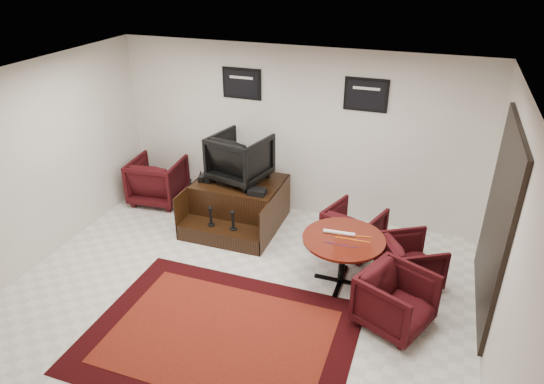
% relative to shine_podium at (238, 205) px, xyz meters
% --- Properties ---
extents(ground, '(6.00, 6.00, 0.00)m').
position_rel_shine_podium_xyz_m(ground, '(0.72, -1.76, -0.33)').
color(ground, beige).
rests_on(ground, ground).
extents(room_shell, '(6.02, 5.02, 2.81)m').
position_rel_shine_podium_xyz_m(room_shell, '(1.13, -1.63, 1.45)').
color(room_shell, silver).
rests_on(room_shell, ground).
extents(area_rug, '(3.10, 2.32, 0.01)m').
position_rel_shine_podium_xyz_m(area_rug, '(0.83, -2.53, -0.33)').
color(area_rug, black).
rests_on(area_rug, ground).
extents(shine_podium, '(1.41, 1.45, 0.72)m').
position_rel_shine_podium_xyz_m(shine_podium, '(0.00, 0.00, 0.00)').
color(shine_podium, black).
rests_on(shine_podium, ground).
extents(shine_chair, '(0.98, 0.94, 0.85)m').
position_rel_shine_podium_xyz_m(shine_chair, '(0.00, 0.15, 0.82)').
color(shine_chair, black).
rests_on(shine_chair, shine_podium).
extents(shoes_pair, '(0.22, 0.26, 0.09)m').
position_rel_shine_podium_xyz_m(shoes_pair, '(-0.51, -0.06, 0.44)').
color(shoes_pair, black).
rests_on(shoes_pair, shine_podium).
extents(polish_kit, '(0.27, 0.19, 0.09)m').
position_rel_shine_podium_xyz_m(polish_kit, '(0.44, -0.26, 0.44)').
color(polish_kit, black).
rests_on(polish_kit, shine_podium).
extents(umbrella_black, '(0.30, 0.11, 0.81)m').
position_rel_shine_podium_xyz_m(umbrella_black, '(-0.83, -0.22, 0.07)').
color(umbrella_black, black).
rests_on(umbrella_black, ground).
extents(umbrella_hooked, '(0.31, 0.12, 0.83)m').
position_rel_shine_podium_xyz_m(umbrella_hooked, '(-0.81, 0.07, 0.08)').
color(umbrella_hooked, black).
rests_on(umbrella_hooked, ground).
extents(armchair_side, '(0.94, 0.89, 0.89)m').
position_rel_shine_podium_xyz_m(armchair_side, '(-1.66, 0.25, 0.11)').
color(armchair_side, black).
rests_on(armchair_side, ground).
extents(meeting_table, '(1.09, 1.09, 0.71)m').
position_rel_shine_podium_xyz_m(meeting_table, '(1.95, -1.02, 0.29)').
color(meeting_table, '#47140A').
rests_on(meeting_table, ground).
extents(table_chair_back, '(0.94, 0.91, 0.77)m').
position_rel_shine_podium_xyz_m(table_chair_back, '(1.94, -0.17, 0.05)').
color(table_chair_back, black).
rests_on(table_chair_back, ground).
extents(table_chair_window, '(0.94, 0.96, 0.74)m').
position_rel_shine_podium_xyz_m(table_chair_window, '(2.82, -0.70, 0.03)').
color(table_chair_window, black).
rests_on(table_chair_window, ground).
extents(table_chair_corner, '(0.97, 1.00, 0.79)m').
position_rel_shine_podium_xyz_m(table_chair_corner, '(2.73, -1.63, 0.06)').
color(table_chair_corner, black).
rests_on(table_chair_corner, ground).
extents(paper_roll, '(0.42, 0.08, 0.05)m').
position_rel_shine_podium_xyz_m(paper_roll, '(1.87, -0.96, 0.40)').
color(paper_roll, silver).
rests_on(paper_roll, meeting_table).
extents(table_clutter, '(0.57, 0.34, 0.01)m').
position_rel_shine_podium_xyz_m(table_clutter, '(2.04, -1.04, 0.38)').
color(table_clutter, orange).
rests_on(table_clutter, meeting_table).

